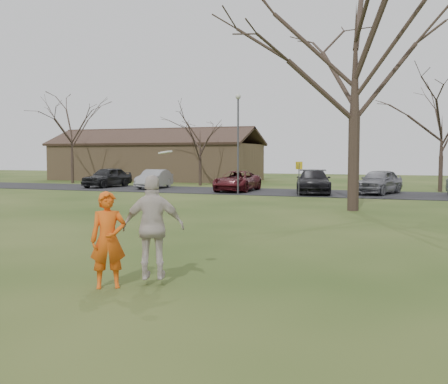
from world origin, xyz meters
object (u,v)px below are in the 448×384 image
Objects in this scene: big_tree at (356,51)px; player_defender at (108,240)px; car_0 at (107,177)px; catching_play at (153,227)px; car_3 at (313,181)px; car_1 at (154,179)px; car_4 at (379,181)px; building at (156,160)px; car_2 at (237,181)px; lamp_post at (238,131)px.

player_defender is at bearing -99.33° from big_tree.
catching_play is at bearing -49.11° from car_0.
catching_play is (1.77, -24.67, 0.33)m from car_3.
car_1 is 0.30× the size of big_tree.
big_tree reaches higher than car_4.
catching_play is at bearing -3.06° from player_defender.
player_defender reaches higher than car_0.
building is (-20.15, 38.18, 0.82)m from catching_play.
catching_play is at bearing -62.18° from building.
player_defender is 0.13× the size of big_tree.
car_2 is 0.24× the size of building.
car_3 is 0.37× the size of big_tree.
car_2 is 18.74m from building.
building reaches higher than player_defender.
player_defender is 0.09× the size of building.
car_0 is 19.85m from car_4.
car_0 is 0.71× the size of lamp_post.
car_2 is at bearing -45.24° from building.
big_tree reaches higher than building.
building is (-22.30, 12.53, 1.12)m from car_4.
car_0 is at bearing -78.87° from building.
car_4 is 0.72× the size of lamp_post.
player_defender is at bearing -76.77° from lamp_post.
car_3 is (5.21, -0.23, 0.07)m from car_2.
catching_play reaches higher than car_1.
player_defender is at bearing -63.29° from building.
car_4 is (9.13, 0.75, 0.10)m from car_2.
car_1 is at bearing 172.37° from car_2.
lamp_post is (-8.30, -2.97, 3.16)m from car_4.
catching_play is (0.72, 0.43, 0.22)m from player_defender.
player_defender is 23.95m from lamp_post.
car_4 is 9.37m from lamp_post.
car_3 reaches higher than car_2.
catching_play reaches higher than car_0.
catching_play is 16.39m from big_tree.
car_4 is 12.17m from big_tree.
car_3 is at bearing -10.49° from car_1.
car_1 is 6.72m from car_2.
car_1 is at bearing 118.02° from catching_play.
lamp_post reaches higher than car_0.
car_2 is 5.21m from car_3.
car_4 is at bearing -29.32° from building.
car_3 is at bearing 110.88° from big_tree.
car_1 is 29.08m from catching_play.
car_4 is (15.81, -0.01, 0.09)m from car_1.
car_0 is 23.06m from big_tree.
building is (-13.17, 13.28, 1.22)m from car_2.
building reaches higher than car_4.
car_4 is 25.60m from building.
building is at bearing 111.72° from car_1.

